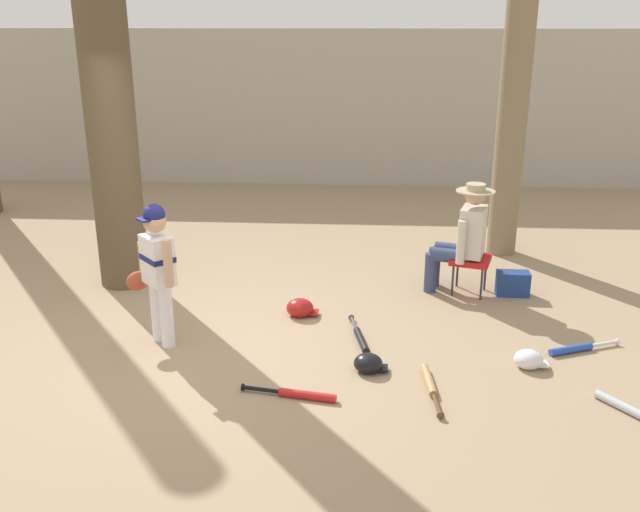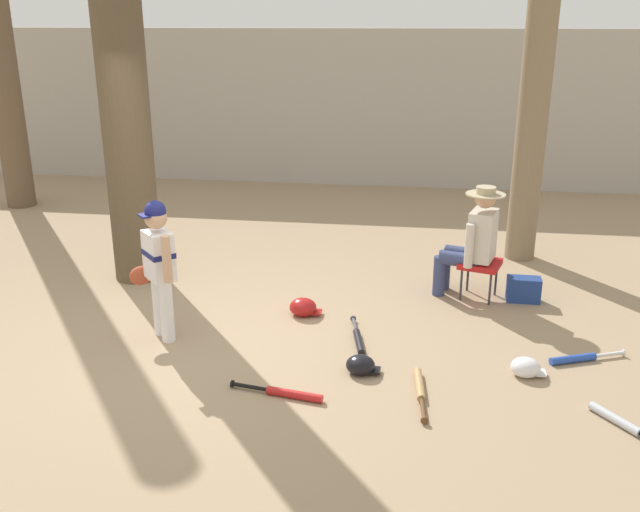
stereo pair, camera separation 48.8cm
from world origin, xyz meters
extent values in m
plane|color=#9E8466|center=(0.00, 0.00, 0.00)|extent=(60.00, 60.00, 0.00)
cube|color=#ADA89E|center=(0.00, 6.71, 1.32)|extent=(18.00, 0.36, 2.64)
cylinder|color=brown|center=(-1.19, 1.62, 2.61)|extent=(0.52, 0.52, 5.22)
cone|color=brown|center=(-1.19, 1.62, 0.00)|extent=(0.70, 0.70, 0.31)
cylinder|color=#7F6B51|center=(3.20, 2.95, 2.29)|extent=(0.35, 0.35, 4.59)
cone|color=#7F6B51|center=(3.20, 2.95, 0.00)|extent=(0.59, 0.59, 0.21)
cylinder|color=white|center=(-0.27, 0.07, 0.29)|extent=(0.12, 0.12, 0.58)
cylinder|color=white|center=(-0.40, 0.20, 0.29)|extent=(0.12, 0.12, 0.58)
cube|color=white|center=(-0.33, 0.14, 0.80)|extent=(0.35, 0.36, 0.44)
cube|color=navy|center=(-0.33, 0.14, 0.82)|extent=(0.36, 0.37, 0.05)
sphere|color=tan|center=(-0.33, 0.14, 1.15)|extent=(0.20, 0.20, 0.20)
sphere|color=navy|center=(-0.33, 0.14, 1.21)|extent=(0.19, 0.19, 0.19)
cube|color=navy|center=(-0.40, 0.08, 1.19)|extent=(0.17, 0.17, 0.02)
cylinder|color=tan|center=(-0.19, -0.05, 0.84)|extent=(0.11, 0.11, 0.42)
cylinder|color=tan|center=(-0.51, 0.27, 0.72)|extent=(0.11, 0.11, 0.40)
ellipsoid|color=#AD472D|center=(-0.56, 0.24, 0.56)|extent=(0.24, 0.24, 0.18)
cube|color=red|center=(2.60, 1.54, 0.38)|extent=(0.50, 0.50, 0.06)
cylinder|color=#333338|center=(2.42, 1.44, 0.19)|extent=(0.02, 0.02, 0.38)
cylinder|color=#333338|center=(2.50, 1.72, 0.19)|extent=(0.02, 0.02, 0.38)
cylinder|color=#333338|center=(2.70, 1.35, 0.19)|extent=(0.02, 0.02, 0.38)
cylinder|color=#333338|center=(2.79, 1.64, 0.19)|extent=(0.02, 0.02, 0.38)
cylinder|color=navy|center=(2.19, 1.55, 0.21)|extent=(0.13, 0.13, 0.43)
cylinder|color=navy|center=(2.25, 1.75, 0.21)|extent=(0.13, 0.13, 0.43)
cylinder|color=navy|center=(2.38, 1.50, 0.43)|extent=(0.43, 0.26, 0.15)
cylinder|color=navy|center=(2.44, 1.69, 0.43)|extent=(0.43, 0.26, 0.15)
cube|color=beige|center=(2.60, 1.54, 0.69)|extent=(0.33, 0.41, 0.52)
cylinder|color=beige|center=(2.46, 1.35, 0.63)|extent=(0.11, 0.11, 0.46)
cylinder|color=beige|center=(2.59, 1.77, 0.63)|extent=(0.11, 0.11, 0.46)
sphere|color=tan|center=(2.60, 1.54, 1.09)|extent=(0.22, 0.22, 0.22)
cylinder|color=tan|center=(2.60, 1.54, 1.12)|extent=(0.40, 0.40, 0.02)
cylinder|color=tan|center=(2.60, 1.54, 1.16)|extent=(0.20, 0.20, 0.09)
cube|color=navy|center=(3.06, 1.51, 0.13)|extent=(0.34, 0.19, 0.26)
cylinder|color=tan|center=(2.01, -0.47, 0.03)|extent=(0.10, 0.45, 0.07)
cylinder|color=brown|center=(2.04, -0.84, 0.03)|extent=(0.06, 0.30, 0.03)
cylinder|color=brown|center=(2.05, -0.99, 0.03)|extent=(0.06, 0.02, 0.06)
cylinder|color=black|center=(1.46, 0.23, 0.03)|extent=(0.15, 0.44, 0.07)
cylinder|color=#4C4C51|center=(1.39, 0.59, 0.03)|extent=(0.09, 0.29, 0.03)
cylinder|color=#4C4C51|center=(1.36, 0.73, 0.03)|extent=(0.06, 0.03, 0.06)
cylinder|color=#2347AD|center=(3.31, 0.17, 0.03)|extent=(0.42, 0.22, 0.07)
cylinder|color=silver|center=(3.64, 0.30, 0.03)|extent=(0.27, 0.14, 0.03)
cylinder|color=silver|center=(3.77, 0.35, 0.03)|extent=(0.04, 0.06, 0.06)
cylinder|color=#B7BCC6|center=(3.43, -0.76, 0.03)|extent=(0.31, 0.38, 0.07)
cylinder|color=red|center=(1.05, -0.76, 0.03)|extent=(0.46, 0.14, 0.07)
cylinder|color=black|center=(0.68, -0.70, 0.03)|extent=(0.30, 0.08, 0.03)
cylinder|color=black|center=(0.53, -0.67, 0.03)|extent=(0.02, 0.06, 0.06)
ellipsoid|color=black|center=(1.52, -0.28, 0.07)|extent=(0.24, 0.22, 0.17)
cube|color=black|center=(1.64, -0.28, 0.03)|extent=(0.10, 0.12, 0.02)
ellipsoid|color=silver|center=(2.88, -0.13, 0.07)|extent=(0.24, 0.22, 0.17)
cube|color=silver|center=(2.99, -0.13, 0.03)|extent=(0.10, 0.12, 0.02)
ellipsoid|color=#A81919|center=(0.85, 0.83, 0.08)|extent=(0.27, 0.25, 0.19)
cube|color=#A81919|center=(0.98, 0.83, 0.04)|extent=(0.11, 0.14, 0.02)
camera|label=1|loc=(1.45, -5.47, 2.81)|focal=38.86mm
camera|label=2|loc=(1.93, -5.42, 2.81)|focal=38.86mm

